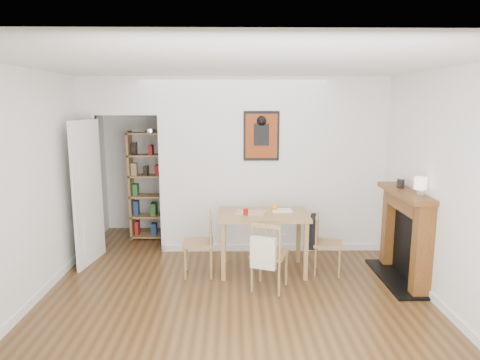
{
  "coord_description": "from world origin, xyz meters",
  "views": [
    {
      "loc": [
        -0.02,
        -4.88,
        2.22
      ],
      "look_at": [
        0.08,
        0.6,
        1.23
      ],
      "focal_mm": 32.0,
      "sensor_mm": 36.0,
      "label": 1
    }
  ],
  "objects_px": {
    "orange_fruit": "(274,207)",
    "fireplace": "(406,233)",
    "red_glass": "(246,212)",
    "bookshelf": "(153,186)",
    "dining_table": "(263,220)",
    "chair_front": "(269,254)",
    "ceramic_jar_b": "(400,183)",
    "mantel_lamp": "(421,184)",
    "chair_left": "(198,244)",
    "notebook": "(282,210)",
    "chair_right": "(327,243)",
    "ceramic_jar_a": "(401,184)"
  },
  "relations": [
    {
      "from": "orange_fruit",
      "to": "fireplace",
      "type": "bearing_deg",
      "value": -15.82
    },
    {
      "from": "red_glass",
      "to": "orange_fruit",
      "type": "relative_size",
      "value": 0.95
    },
    {
      "from": "bookshelf",
      "to": "dining_table",
      "type": "bearing_deg",
      "value": -40.86
    },
    {
      "from": "chair_front",
      "to": "ceramic_jar_b",
      "type": "relative_size",
      "value": 9.07
    },
    {
      "from": "bookshelf",
      "to": "mantel_lamp",
      "type": "height_order",
      "value": "bookshelf"
    },
    {
      "from": "chair_left",
      "to": "notebook",
      "type": "bearing_deg",
      "value": 11.33
    },
    {
      "from": "mantel_lamp",
      "to": "ceramic_jar_b",
      "type": "xyz_separation_m",
      "value": [
        0.0,
        0.6,
        -0.09
      ]
    },
    {
      "from": "chair_front",
      "to": "notebook",
      "type": "distance_m",
      "value": 0.8
    },
    {
      "from": "chair_right",
      "to": "notebook",
      "type": "distance_m",
      "value": 0.72
    },
    {
      "from": "chair_right",
      "to": "mantel_lamp",
      "type": "height_order",
      "value": "mantel_lamp"
    },
    {
      "from": "fireplace",
      "to": "notebook",
      "type": "relative_size",
      "value": 4.69
    },
    {
      "from": "red_glass",
      "to": "notebook",
      "type": "xyz_separation_m",
      "value": [
        0.49,
        0.2,
        -0.04
      ]
    },
    {
      "from": "notebook",
      "to": "ceramic_jar_a",
      "type": "distance_m",
      "value": 1.55
    },
    {
      "from": "chair_front",
      "to": "orange_fruit",
      "type": "height_order",
      "value": "orange_fruit"
    },
    {
      "from": "chair_left",
      "to": "ceramic_jar_b",
      "type": "bearing_deg",
      "value": 1.48
    },
    {
      "from": "chair_right",
      "to": "chair_front",
      "type": "relative_size",
      "value": 0.92
    },
    {
      "from": "notebook",
      "to": "ceramic_jar_a",
      "type": "height_order",
      "value": "ceramic_jar_a"
    },
    {
      "from": "red_glass",
      "to": "mantel_lamp",
      "type": "bearing_deg",
      "value": -15.71
    },
    {
      "from": "chair_left",
      "to": "chair_right",
      "type": "distance_m",
      "value": 1.69
    },
    {
      "from": "fireplace",
      "to": "notebook",
      "type": "distance_m",
      "value": 1.59
    },
    {
      "from": "chair_front",
      "to": "red_glass",
      "type": "bearing_deg",
      "value": 119.03
    },
    {
      "from": "dining_table",
      "to": "chair_front",
      "type": "bearing_deg",
      "value": -86.57
    },
    {
      "from": "dining_table",
      "to": "notebook",
      "type": "height_order",
      "value": "notebook"
    },
    {
      "from": "ceramic_jar_a",
      "to": "chair_front",
      "type": "bearing_deg",
      "value": -166.36
    },
    {
      "from": "dining_table",
      "to": "orange_fruit",
      "type": "bearing_deg",
      "value": 42.71
    },
    {
      "from": "fireplace",
      "to": "red_glass",
      "type": "bearing_deg",
      "value": 173.78
    },
    {
      "from": "dining_table",
      "to": "orange_fruit",
      "type": "xyz_separation_m",
      "value": [
        0.16,
        0.15,
        0.14
      ]
    },
    {
      "from": "chair_left",
      "to": "mantel_lamp",
      "type": "distance_m",
      "value": 2.8
    },
    {
      "from": "chair_left",
      "to": "fireplace",
      "type": "bearing_deg",
      "value": -4.22
    },
    {
      "from": "mantel_lamp",
      "to": "ceramic_jar_a",
      "type": "height_order",
      "value": "mantel_lamp"
    },
    {
      "from": "bookshelf",
      "to": "fireplace",
      "type": "bearing_deg",
      "value": -27.18
    },
    {
      "from": "chair_front",
      "to": "ceramic_jar_b",
      "type": "distance_m",
      "value": 1.96
    },
    {
      "from": "chair_front",
      "to": "fireplace",
      "type": "bearing_deg",
      "value": 8.54
    },
    {
      "from": "dining_table",
      "to": "chair_left",
      "type": "distance_m",
      "value": 0.9
    },
    {
      "from": "bookshelf",
      "to": "mantel_lamp",
      "type": "bearing_deg",
      "value": -31.56
    },
    {
      "from": "fireplace",
      "to": "ceramic_jar_b",
      "type": "relative_size",
      "value": 13.16
    },
    {
      "from": "chair_right",
      "to": "mantel_lamp",
      "type": "distance_m",
      "value": 1.41
    },
    {
      "from": "red_glass",
      "to": "ceramic_jar_b",
      "type": "relative_size",
      "value": 0.89
    },
    {
      "from": "ceramic_jar_a",
      "to": "fireplace",
      "type": "bearing_deg",
      "value": -71.7
    },
    {
      "from": "fireplace",
      "to": "red_glass",
      "type": "height_order",
      "value": "fireplace"
    },
    {
      "from": "bookshelf",
      "to": "fireplace",
      "type": "xyz_separation_m",
      "value": [
        3.49,
        -1.79,
        -0.26
      ]
    },
    {
      "from": "ceramic_jar_b",
      "to": "bookshelf",
      "type": "bearing_deg",
      "value": 156.21
    },
    {
      "from": "red_glass",
      "to": "chair_right",
      "type": "bearing_deg",
      "value": 0.68
    },
    {
      "from": "dining_table",
      "to": "chair_right",
      "type": "xyz_separation_m",
      "value": [
        0.84,
        -0.08,
        -0.29
      ]
    },
    {
      "from": "bookshelf",
      "to": "notebook",
      "type": "relative_size",
      "value": 6.69
    },
    {
      "from": "dining_table",
      "to": "mantel_lamp",
      "type": "relative_size",
      "value": 5.16
    },
    {
      "from": "bookshelf",
      "to": "mantel_lamp",
      "type": "distance_m",
      "value": 4.1
    },
    {
      "from": "bookshelf",
      "to": "notebook",
      "type": "bearing_deg",
      "value": -34.91
    },
    {
      "from": "fireplace",
      "to": "ceramic_jar_b",
      "type": "xyz_separation_m",
      "value": [
        -0.02,
        0.26,
        0.59
      ]
    },
    {
      "from": "chair_right",
      "to": "red_glass",
      "type": "xyz_separation_m",
      "value": [
        -1.07,
        -0.01,
        0.43
      ]
    }
  ]
}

